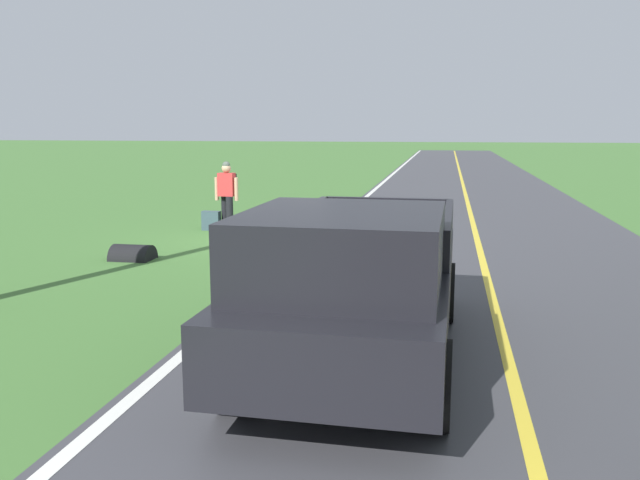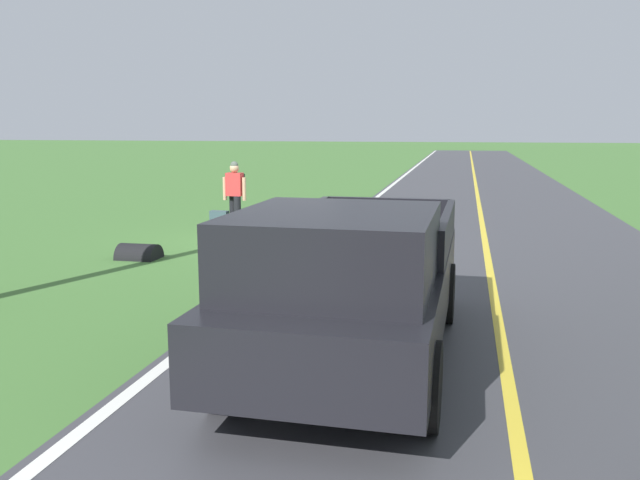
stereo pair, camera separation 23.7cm
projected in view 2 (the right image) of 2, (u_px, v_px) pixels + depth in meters
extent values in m
plane|color=#427033|center=(286.00, 237.00, 15.64)|extent=(200.00, 200.00, 0.00)
cube|color=#3D3D42|center=(486.00, 245.00, 14.67)|extent=(7.72, 120.00, 0.00)
cube|color=silver|center=(324.00, 239.00, 15.44)|extent=(0.16, 117.60, 0.00)
cube|color=gold|center=(486.00, 245.00, 14.66)|extent=(0.14, 117.60, 0.00)
cylinder|color=black|center=(238.00, 214.00, 16.54)|extent=(0.18, 0.18, 0.88)
cylinder|color=black|center=(233.00, 212.00, 16.82)|extent=(0.18, 0.18, 0.88)
cube|color=red|center=(235.00, 184.00, 16.55)|extent=(0.41, 0.28, 0.58)
sphere|color=tan|center=(234.00, 168.00, 16.48)|extent=(0.23, 0.23, 0.23)
sphere|color=#4C564C|center=(234.00, 165.00, 16.47)|extent=(0.20, 0.20, 0.20)
cube|color=black|center=(238.00, 183.00, 16.74)|extent=(0.33, 0.21, 0.44)
cylinder|color=tan|center=(244.00, 189.00, 16.49)|extent=(0.10, 0.10, 0.58)
cylinder|color=tan|center=(225.00, 188.00, 16.62)|extent=(0.10, 0.10, 0.58)
cube|color=#384C56|center=(219.00, 220.00, 16.77)|extent=(0.47, 0.22, 0.49)
cube|color=black|center=(357.00, 292.00, 7.49)|extent=(2.09, 5.43, 0.70)
cube|color=black|center=(335.00, 249.00, 6.23)|extent=(1.88, 2.19, 0.72)
cube|color=black|center=(335.00, 241.00, 6.22)|extent=(1.70, 1.32, 0.43)
cube|color=black|center=(446.00, 230.00, 8.21)|extent=(0.15, 3.03, 0.45)
cube|color=black|center=(301.00, 225.00, 8.64)|extent=(0.15, 3.03, 0.45)
cube|color=black|center=(388.00, 213.00, 9.88)|extent=(1.84, 0.13, 0.45)
cylinder|color=black|center=(423.00, 386.00, 5.67)|extent=(0.31, 0.81, 0.80)
cylinder|color=black|center=(227.00, 368.00, 6.08)|extent=(0.31, 0.81, 0.80)
cylinder|color=black|center=(443.00, 293.00, 8.83)|extent=(0.31, 0.81, 0.80)
cylinder|color=black|center=(313.00, 285.00, 9.24)|extent=(0.31, 0.81, 0.80)
cylinder|color=black|center=(139.00, 259.00, 13.15)|extent=(0.80, 0.60, 0.60)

